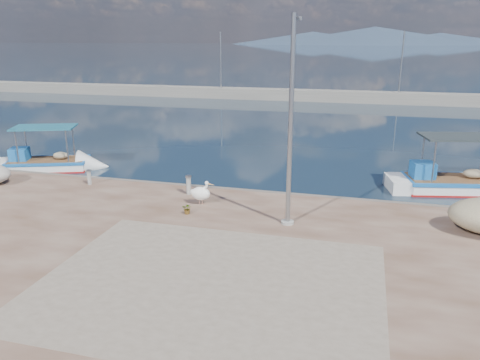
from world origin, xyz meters
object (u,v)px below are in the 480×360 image
(boat_right, at_px, (454,186))
(bollard_near, at_px, (189,184))
(boat_left, at_px, (48,166))
(lamp_post, at_px, (290,131))
(pelican, at_px, (201,193))

(boat_right, height_order, bollard_near, boat_right)
(boat_left, height_order, lamp_post, lamp_post)
(boat_left, relative_size, pelican, 5.82)
(boat_left, height_order, boat_right, boat_right)
(pelican, bearing_deg, boat_left, 163.36)
(boat_left, distance_m, boat_right, 20.51)
(boat_left, xyz_separation_m, pelican, (10.29, -4.40, 0.75))
(lamp_post, distance_m, bollard_near, 5.77)
(boat_left, bearing_deg, pelican, -44.15)
(boat_right, distance_m, bollard_near, 12.18)
(boat_left, xyz_separation_m, bollard_near, (9.36, -3.33, 0.72))
(pelican, height_order, lamp_post, lamp_post)
(bollard_near, bearing_deg, pelican, -49.05)
(boat_right, xyz_separation_m, lamp_post, (-6.55, -7.16, 3.56))
(pelican, bearing_deg, boat_right, 37.45)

